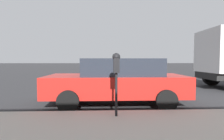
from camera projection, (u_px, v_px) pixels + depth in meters
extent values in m
plane|color=#2B2B2D|center=(127.00, 98.00, 6.87)|extent=(220.00, 220.00, 0.00)
cylinder|color=black|center=(116.00, 94.00, 4.14)|extent=(0.06, 0.06, 1.03)
cube|color=black|center=(116.00, 66.00, 4.11)|extent=(0.20, 0.14, 0.34)
sphere|color=black|center=(116.00, 57.00, 4.10)|extent=(0.19, 0.19, 0.19)
cube|color=gold|center=(116.00, 67.00, 4.22)|extent=(0.01, 0.11, 0.12)
cube|color=black|center=(116.00, 62.00, 4.21)|extent=(0.01, 0.10, 0.08)
cube|color=#B21E19|center=(116.00, 85.00, 5.93)|extent=(1.86, 4.58, 0.67)
cube|color=#232833|center=(121.00, 67.00, 5.90)|extent=(1.63, 2.57, 0.56)
cylinder|color=black|center=(68.00, 101.00, 4.98)|extent=(0.22, 0.64, 0.64)
cylinder|color=black|center=(78.00, 90.00, 6.81)|extent=(0.22, 0.64, 0.64)
cylinder|color=black|center=(166.00, 100.00, 5.08)|extent=(0.22, 0.64, 0.64)
cylinder|color=black|center=(150.00, 90.00, 6.90)|extent=(0.22, 0.64, 0.64)
cylinder|color=black|center=(212.00, 77.00, 10.50)|extent=(0.32, 1.05, 1.04)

